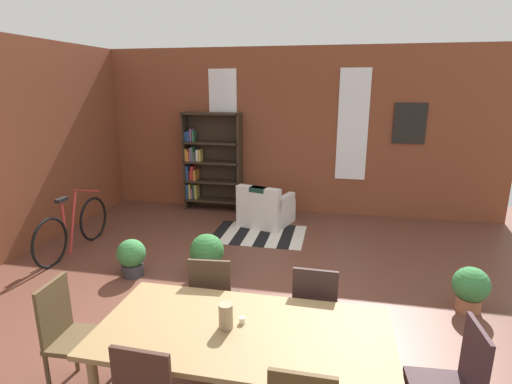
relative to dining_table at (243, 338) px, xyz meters
name	(u,v)px	position (x,y,z in m)	size (l,w,h in m)	color
ground_plane	(236,318)	(-0.39, 1.25, -0.67)	(10.21, 10.21, 0.00)	brown
back_wall_brick	(286,132)	(-0.39, 5.23, 0.90)	(8.06, 0.12, 3.12)	brown
window_pane_0	(223,123)	(-1.62, 5.16, 1.05)	(0.55, 0.02, 2.03)	white
window_pane_1	(353,125)	(0.85, 5.16, 1.05)	(0.55, 0.02, 2.03)	white
dining_table	(243,338)	(0.00, 0.00, 0.00)	(2.11, 1.03, 0.74)	olive
vase_on_table	(226,316)	(-0.13, 0.00, 0.16)	(0.10, 0.10, 0.19)	#998466
tealight_candle_0	(242,320)	(-0.03, 0.08, 0.09)	(0.04, 0.04, 0.05)	silver
dining_chair_head_left	(70,333)	(-1.43, 0.00, -0.15)	(0.42, 0.42, 0.95)	brown
dining_chair_head_right	(453,384)	(1.43, 0.01, -0.15)	(0.43, 0.43, 0.95)	#362225
dining_chair_far_left	(213,298)	(-0.47, 0.74, -0.15)	(0.44, 0.44, 0.95)	#3E2D20
dining_chair_far_right	(315,309)	(0.47, 0.74, -0.15)	(0.41, 0.41, 0.95)	#332220
bookshelf_tall	(209,162)	(-1.88, 4.98, 0.29)	(1.14, 0.33, 1.93)	#2D2319
armchair_white	(265,209)	(-0.61, 4.28, -0.39)	(0.99, 0.99, 0.75)	silver
bicycle_second	(73,229)	(-3.21, 2.51, -0.31)	(0.44, 1.74, 0.90)	black
potted_plant_by_shelf	(132,257)	(-1.97, 1.95, -0.40)	(0.37, 0.37, 0.50)	#333338
potted_plant_corner	(207,254)	(-0.98, 2.10, -0.35)	(0.44, 0.44, 0.59)	#333338
potted_plant_window	(471,288)	(2.11, 1.92, -0.39)	(0.39, 0.39, 0.51)	#9E6042
striped_rug	(259,234)	(-0.63, 3.75, -0.66)	(1.53, 1.10, 0.01)	black
framed_picture	(410,123)	(1.83, 5.16, 1.10)	(0.56, 0.03, 0.72)	black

